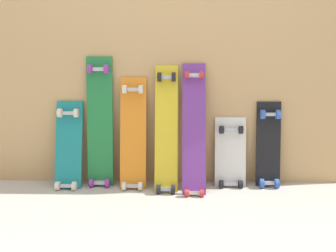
{
  "coord_description": "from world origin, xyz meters",
  "views": [
    {
      "loc": [
        0.06,
        -2.67,
        0.94
      ],
      "look_at": [
        0.0,
        -0.07,
        0.45
      ],
      "focal_mm": 40.47,
      "sensor_mm": 36.0,
      "label": 1
    }
  ],
  "objects_px": {
    "skateboard_white": "(230,157)",
    "skateboard_purple": "(194,133)",
    "skateboard_teal": "(68,149)",
    "skateboard_black": "(269,149)",
    "skateboard_yellow": "(166,133)",
    "skateboard_green": "(100,126)",
    "skateboard_orange": "(133,138)"
  },
  "relations": [
    {
      "from": "skateboard_green",
      "to": "skateboard_yellow",
      "type": "relative_size",
      "value": 1.06
    },
    {
      "from": "skateboard_white",
      "to": "skateboard_yellow",
      "type": "bearing_deg",
      "value": -171.79
    },
    {
      "from": "skateboard_yellow",
      "to": "skateboard_white",
      "type": "height_order",
      "value": "skateboard_yellow"
    },
    {
      "from": "skateboard_orange",
      "to": "skateboard_white",
      "type": "distance_m",
      "value": 0.71
    },
    {
      "from": "skateboard_green",
      "to": "skateboard_white",
      "type": "relative_size",
      "value": 1.76
    },
    {
      "from": "skateboard_white",
      "to": "skateboard_purple",
      "type": "bearing_deg",
      "value": -161.3
    },
    {
      "from": "skateboard_white",
      "to": "skateboard_black",
      "type": "distance_m",
      "value": 0.28
    },
    {
      "from": "skateboard_teal",
      "to": "skateboard_yellow",
      "type": "height_order",
      "value": "skateboard_yellow"
    },
    {
      "from": "skateboard_orange",
      "to": "skateboard_yellow",
      "type": "distance_m",
      "value": 0.24
    },
    {
      "from": "skateboard_green",
      "to": "skateboard_white",
      "type": "height_order",
      "value": "skateboard_green"
    },
    {
      "from": "skateboard_teal",
      "to": "skateboard_black",
      "type": "relative_size",
      "value": 1.01
    },
    {
      "from": "skateboard_green",
      "to": "skateboard_teal",
      "type": "bearing_deg",
      "value": -169.34
    },
    {
      "from": "skateboard_green",
      "to": "skateboard_yellow",
      "type": "xyz_separation_m",
      "value": [
        0.48,
        -0.07,
        -0.03
      ]
    },
    {
      "from": "skateboard_teal",
      "to": "skateboard_orange",
      "type": "xyz_separation_m",
      "value": [
        0.47,
        0.01,
        0.09
      ]
    },
    {
      "from": "skateboard_white",
      "to": "skateboard_black",
      "type": "relative_size",
      "value": 0.84
    },
    {
      "from": "skateboard_yellow",
      "to": "skateboard_black",
      "type": "xyz_separation_m",
      "value": [
        0.74,
        0.07,
        -0.13
      ]
    },
    {
      "from": "skateboard_yellow",
      "to": "skateboard_white",
      "type": "xyz_separation_m",
      "value": [
        0.46,
        0.07,
        -0.19
      ]
    },
    {
      "from": "skateboard_orange",
      "to": "skateboard_yellow",
      "type": "bearing_deg",
      "value": -8.14
    },
    {
      "from": "skateboard_orange",
      "to": "skateboard_purple",
      "type": "relative_size",
      "value": 0.89
    },
    {
      "from": "skateboard_purple",
      "to": "skateboard_black",
      "type": "height_order",
      "value": "skateboard_purple"
    },
    {
      "from": "skateboard_orange",
      "to": "skateboard_white",
      "type": "xyz_separation_m",
      "value": [
        0.7,
        0.03,
        -0.14
      ]
    },
    {
      "from": "skateboard_green",
      "to": "skateboard_orange",
      "type": "height_order",
      "value": "skateboard_green"
    },
    {
      "from": "skateboard_teal",
      "to": "skateboard_black",
      "type": "xyz_separation_m",
      "value": [
        1.44,
        0.04,
        0.0
      ]
    },
    {
      "from": "skateboard_yellow",
      "to": "skateboard_black",
      "type": "bearing_deg",
      "value": 5.41
    },
    {
      "from": "skateboard_yellow",
      "to": "skateboard_teal",
      "type": "bearing_deg",
      "value": 178.0
    },
    {
      "from": "skateboard_green",
      "to": "skateboard_white",
      "type": "xyz_separation_m",
      "value": [
        0.94,
        0.0,
        -0.22
      ]
    },
    {
      "from": "skateboard_teal",
      "to": "skateboard_green",
      "type": "height_order",
      "value": "skateboard_green"
    },
    {
      "from": "skateboard_green",
      "to": "skateboard_black",
      "type": "height_order",
      "value": "skateboard_green"
    },
    {
      "from": "skateboard_teal",
      "to": "skateboard_black",
      "type": "distance_m",
      "value": 1.44
    },
    {
      "from": "skateboard_purple",
      "to": "skateboard_white",
      "type": "relative_size",
      "value": 1.69
    },
    {
      "from": "skateboard_teal",
      "to": "skateboard_white",
      "type": "relative_size",
      "value": 1.2
    },
    {
      "from": "skateboard_teal",
      "to": "skateboard_yellow",
      "type": "bearing_deg",
      "value": -2.0
    }
  ]
}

